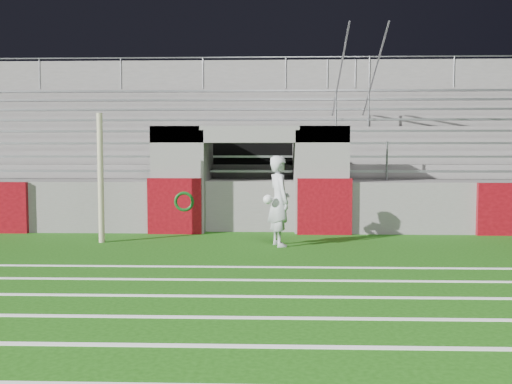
{
  "coord_description": "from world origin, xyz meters",
  "views": [
    {
      "loc": [
        0.61,
        -10.64,
        1.97
      ],
      "look_at": [
        0.2,
        1.8,
        1.1
      ],
      "focal_mm": 40.0,
      "sensor_mm": 36.0,
      "label": 1
    }
  ],
  "objects": [
    {
      "name": "ground",
      "position": [
        0.0,
        0.0,
        0.0
      ],
      "size": [
        90.0,
        90.0,
        0.0
      ],
      "primitive_type": "plane",
      "color": "#16470B",
      "rests_on": "ground"
    },
    {
      "name": "hose_coil",
      "position": [
        -1.56,
        2.92,
        0.8
      ],
      "size": [
        0.51,
        0.15,
        0.53
      ],
      "color": "#0D451A",
      "rests_on": "ground"
    },
    {
      "name": "stadium_structure",
      "position": [
        0.0,
        7.97,
        1.49
      ],
      "size": [
        26.0,
        8.48,
        5.42
      ],
      "color": "#63605E",
      "rests_on": "ground"
    },
    {
      "name": "field_markings",
      "position": [
        0.0,
        -5.0,
        0.01
      ],
      "size": [
        28.0,
        8.09,
        0.01
      ],
      "color": "white",
      "rests_on": "ground"
    },
    {
      "name": "goalkeeper_with_ball",
      "position": [
        0.7,
        1.27,
        0.95
      ],
      "size": [
        0.66,
        0.8,
        1.9
      ],
      "color": "#B4B8BF",
      "rests_on": "ground"
    },
    {
      "name": "field_post",
      "position": [
        -3.18,
        1.61,
        1.41
      ],
      "size": [
        0.13,
        0.13,
        2.82
      ],
      "primitive_type": "cylinder",
      "color": "tan",
      "rests_on": "ground"
    }
  ]
}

